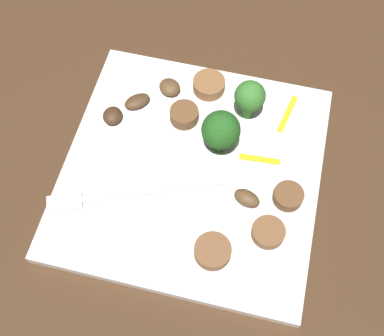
{
  "coord_description": "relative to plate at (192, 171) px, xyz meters",
  "views": [
    {
      "loc": [
        -0.05,
        0.23,
        0.46
      ],
      "look_at": [
        0.0,
        0.0,
        0.01
      ],
      "focal_mm": 46.24,
      "sensor_mm": 36.0,
      "label": 1
    }
  ],
  "objects": [
    {
      "name": "ground_plane",
      "position": [
        0.0,
        0.0,
        -0.01
      ],
      "size": [
        1.4,
        1.4,
        0.0
      ],
      "primitive_type": "plane",
      "color": "#422B19"
    },
    {
      "name": "plate",
      "position": [
        0.0,
        0.0,
        0.0
      ],
      "size": [
        0.26,
        0.26,
        0.01
      ],
      "primitive_type": "cube",
      "color": "white",
      "rests_on": "ground_plane"
    },
    {
      "name": "fork",
      "position": [
        0.06,
        0.05,
        0.01
      ],
      "size": [
        0.17,
        0.08,
        0.0
      ],
      "rotation": [
        0.0,
        0.0,
        0.38
      ],
      "color": "silver",
      "rests_on": "plate"
    },
    {
      "name": "broccoli_floret_0",
      "position": [
        -0.04,
        -0.08,
        0.04
      ],
      "size": [
        0.03,
        0.03,
        0.05
      ],
      "color": "#408630",
      "rests_on": "plate"
    },
    {
      "name": "broccoli_floret_1",
      "position": [
        -0.02,
        -0.03,
        0.04
      ],
      "size": [
        0.04,
        0.04,
        0.06
      ],
      "color": "#296420",
      "rests_on": "plate"
    },
    {
      "name": "sausage_slice_0",
      "position": [
        0.02,
        -0.06,
        0.01
      ],
      "size": [
        0.04,
        0.04,
        0.01
      ],
      "primitive_type": "cylinder",
      "rotation": [
        0.0,
        0.0,
        0.17
      ],
      "color": "brown",
      "rests_on": "plate"
    },
    {
      "name": "sausage_slice_1",
      "position": [
        -0.04,
        0.08,
        0.01
      ],
      "size": [
        0.05,
        0.05,
        0.01
      ],
      "primitive_type": "cylinder",
      "rotation": [
        0.0,
        0.0,
        2.69
      ],
      "color": "brown",
      "rests_on": "plate"
    },
    {
      "name": "sausage_slice_2",
      "position": [
        -0.09,
        0.05,
        0.01
      ],
      "size": [
        0.04,
        0.04,
        0.01
      ],
      "primitive_type": "cylinder",
      "rotation": [
        0.0,
        0.0,
        2.53
      ],
      "color": "brown",
      "rests_on": "plate"
    },
    {
      "name": "sausage_slice_3",
      "position": [
        0.01,
        -0.1,
        0.01
      ],
      "size": [
        0.05,
        0.05,
        0.01
      ],
      "primitive_type": "cylinder",
      "rotation": [
        0.0,
        0.0,
        2.62
      ],
      "color": "brown",
      "rests_on": "plate"
    },
    {
      "name": "sausage_slice_4",
      "position": [
        -0.1,
        0.01,
        0.01
      ],
      "size": [
        0.04,
        0.04,
        0.01
      ],
      "primitive_type": "cylinder",
      "rotation": [
        0.0,
        0.0,
        2.16
      ],
      "color": "brown",
      "rests_on": "plate"
    },
    {
      "name": "mushroom_0",
      "position": [
        0.1,
        -0.04,
        0.01
      ],
      "size": [
        0.02,
        0.02,
        0.01
      ],
      "primitive_type": "ellipsoid",
      "rotation": [
        0.0,
        0.0,
        1.6
      ],
      "color": "#422B19",
      "rests_on": "plate"
    },
    {
      "name": "mushroom_1",
      "position": [
        -0.06,
        0.02,
        0.01
      ],
      "size": [
        0.03,
        0.02,
        0.01
      ],
      "primitive_type": "ellipsoid",
      "rotation": [
        0.0,
        0.0,
        5.97
      ],
      "color": "brown",
      "rests_on": "plate"
    },
    {
      "name": "mushroom_2",
      "position": [
        0.08,
        -0.06,
        0.01
      ],
      "size": [
        0.03,
        0.03,
        0.01
      ],
      "primitive_type": "ellipsoid",
      "rotation": [
        0.0,
        0.0,
        0.74
      ],
      "color": "#4C331E",
      "rests_on": "plate"
    },
    {
      "name": "mushroom_3",
      "position": [
        0.05,
        -0.09,
        0.01
      ],
      "size": [
        0.03,
        0.03,
        0.01
      ],
      "primitive_type": "ellipsoid",
      "rotation": [
        0.0,
        0.0,
        5.75
      ],
      "color": "brown",
      "rests_on": "plate"
    },
    {
      "name": "pepper_strip_0",
      "position": [
        -0.09,
        -0.09,
        0.01
      ],
      "size": [
        0.02,
        0.05,
        0.0
      ],
      "primitive_type": "cube",
      "rotation": [
        0.0,
        0.0,
        1.37
      ],
      "color": "yellow",
      "rests_on": "plate"
    },
    {
      "name": "pepper_strip_1",
      "position": [
        -0.07,
        -0.03,
        0.01
      ],
      "size": [
        0.04,
        0.01,
        0.0
      ],
      "primitive_type": "cube",
      "rotation": [
        0.0,
        0.0,
        0.06
      ],
      "color": "yellow",
      "rests_on": "plate"
    }
  ]
}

